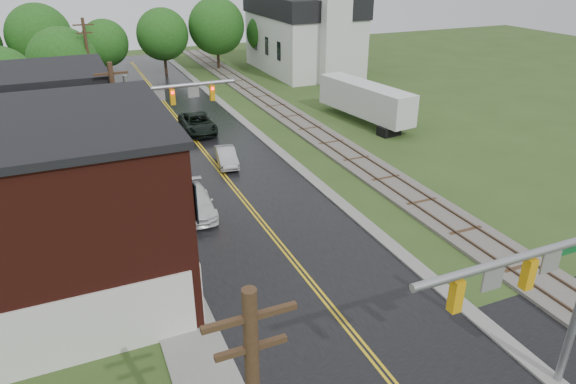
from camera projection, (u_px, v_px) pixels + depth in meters
main_road at (206, 154)px, 40.04m from camera, size 10.00×90.00×0.02m
curb_right at (249, 127)px, 46.15m from camera, size 0.80×70.00×0.12m
sidewalk_left at (134, 192)px, 33.65m from camera, size 2.40×50.00×0.12m
brick_building at (3, 221)px, 21.32m from camera, size 14.30×10.30×8.30m
yellow_house at (45, 152)px, 31.39m from camera, size 8.00×7.00×6.40m
darkred_building at (61, 124)px, 39.64m from camera, size 7.00×6.00×4.40m
church at (307, 26)px, 64.50m from camera, size 10.40×18.40×20.00m
railroad at (296, 120)px, 47.77m from camera, size 3.20×80.00×0.30m
traffic_signal_near at (543, 282)px, 15.95m from camera, size 7.34×0.30×7.20m
traffic_signal_far at (162, 106)px, 34.19m from camera, size 7.34×0.43×7.20m
utility_pole_b at (121, 139)px, 28.94m from camera, size 1.80×0.28×9.00m
utility_pole_c at (90, 66)px, 47.20m from camera, size 1.80×0.28×9.00m
tree_left_c at (2, 86)px, 41.33m from camera, size 6.00×6.00×7.65m
tree_left_e at (65, 63)px, 47.99m from camera, size 6.40×6.40×8.16m
suv_dark at (198, 123)px, 44.50m from camera, size 2.76×5.68×1.56m
sedan_silver at (226, 157)px, 37.69m from camera, size 1.84×3.96×1.26m
pickup_white at (195, 203)px, 30.65m from camera, size 2.27×4.95×1.40m
semi_trailer at (366, 100)px, 46.48m from camera, size 3.90×11.19×3.54m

